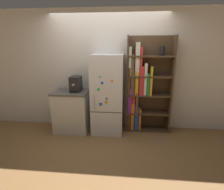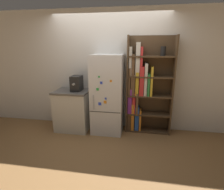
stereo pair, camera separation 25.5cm
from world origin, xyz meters
name	(u,v)px [view 1 (the left image)]	position (x,y,z in m)	size (l,w,h in m)	color
ground_plane	(107,134)	(0.00, 0.00, 0.00)	(16.00, 16.00, 0.00)	olive
wall_back	(109,71)	(0.00, 0.47, 1.30)	(8.00, 0.05, 2.60)	silver
refrigerator	(107,95)	(0.00, 0.16, 0.84)	(0.65, 0.60, 1.68)	silver
bookshelf	(143,88)	(0.74, 0.32, 0.97)	(0.95, 0.31, 2.04)	#4C3823
kitchen_counter	(72,111)	(-0.79, 0.15, 0.45)	(0.74, 0.62, 0.90)	beige
espresso_machine	(76,84)	(-0.67, 0.15, 1.06)	(0.21, 0.35, 0.32)	black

